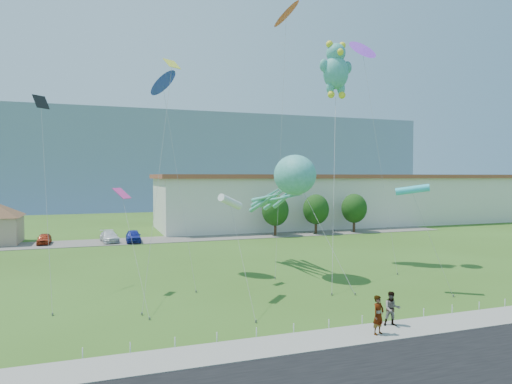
{
  "coord_description": "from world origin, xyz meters",
  "views": [
    {
      "loc": [
        -12.31,
        -22.2,
        7.95
      ],
      "look_at": [
        -1.78,
        8.0,
        6.83
      ],
      "focal_mm": 32.0,
      "sensor_mm": 36.0,
      "label": 1
    }
  ],
  "objects_px": {
    "warehouse": "(343,199)",
    "pedestrian_right": "(392,309)",
    "pedestrian_left": "(378,315)",
    "parked_car_red": "(44,239)",
    "octopus_kite": "(288,184)",
    "teddy_bear_kite": "(336,68)",
    "parked_car_white": "(109,236)",
    "parked_car_blue": "(133,236)"
  },
  "relations": [
    {
      "from": "warehouse",
      "to": "pedestrian_right",
      "type": "distance_m",
      "value": 52.07
    },
    {
      "from": "pedestrian_left",
      "to": "parked_car_red",
      "type": "distance_m",
      "value": 43.16
    },
    {
      "from": "octopus_kite",
      "to": "teddy_bear_kite",
      "type": "distance_m",
      "value": 12.25
    },
    {
      "from": "octopus_kite",
      "to": "parked_car_red",
      "type": "bearing_deg",
      "value": 130.28
    },
    {
      "from": "pedestrian_left",
      "to": "octopus_kite",
      "type": "height_order",
      "value": "octopus_kite"
    },
    {
      "from": "parked_car_red",
      "to": "warehouse",
      "type": "bearing_deg",
      "value": 10.56
    },
    {
      "from": "warehouse",
      "to": "octopus_kite",
      "type": "height_order",
      "value": "octopus_kite"
    },
    {
      "from": "pedestrian_left",
      "to": "parked_car_white",
      "type": "xyz_separation_m",
      "value": [
        -11.82,
        38.04,
        -0.35
      ]
    },
    {
      "from": "pedestrian_right",
      "to": "parked_car_blue",
      "type": "bearing_deg",
      "value": 127.55
    },
    {
      "from": "parked_car_red",
      "to": "parked_car_white",
      "type": "bearing_deg",
      "value": -5.74
    },
    {
      "from": "pedestrian_left",
      "to": "parked_car_blue",
      "type": "distance_m",
      "value": 38.22
    },
    {
      "from": "parked_car_red",
      "to": "parked_car_white",
      "type": "height_order",
      "value": "parked_car_white"
    },
    {
      "from": "pedestrian_right",
      "to": "warehouse",
      "type": "bearing_deg",
      "value": 84.13
    },
    {
      "from": "parked_car_red",
      "to": "pedestrian_right",
      "type": "bearing_deg",
      "value": -61.77
    },
    {
      "from": "warehouse",
      "to": "parked_car_white",
      "type": "relative_size",
      "value": 13.56
    },
    {
      "from": "parked_car_blue",
      "to": "teddy_bear_kite",
      "type": "relative_size",
      "value": 0.21
    },
    {
      "from": "pedestrian_left",
      "to": "warehouse",
      "type": "bearing_deg",
      "value": 42.3
    },
    {
      "from": "teddy_bear_kite",
      "to": "parked_car_blue",
      "type": "bearing_deg",
      "value": 129.94
    },
    {
      "from": "pedestrian_right",
      "to": "octopus_kite",
      "type": "bearing_deg",
      "value": 111.44
    },
    {
      "from": "warehouse",
      "to": "pedestrian_right",
      "type": "bearing_deg",
      "value": -117.23
    },
    {
      "from": "pedestrian_left",
      "to": "parked_car_white",
      "type": "height_order",
      "value": "pedestrian_left"
    },
    {
      "from": "parked_car_red",
      "to": "parked_car_white",
      "type": "xyz_separation_m",
      "value": [
        7.19,
        -0.71,
        0.04
      ]
    },
    {
      "from": "parked_car_white",
      "to": "parked_car_blue",
      "type": "height_order",
      "value": "parked_car_blue"
    },
    {
      "from": "pedestrian_right",
      "to": "teddy_bear_kite",
      "type": "xyz_separation_m",
      "value": [
        5.86,
        16.68,
        16.64
      ]
    },
    {
      "from": "pedestrian_right",
      "to": "parked_car_red",
      "type": "height_order",
      "value": "pedestrian_right"
    },
    {
      "from": "pedestrian_right",
      "to": "octopus_kite",
      "type": "relative_size",
      "value": 0.13
    },
    {
      "from": "teddy_bear_kite",
      "to": "warehouse",
      "type": "bearing_deg",
      "value": 58.76
    },
    {
      "from": "parked_car_white",
      "to": "warehouse",
      "type": "bearing_deg",
      "value": 6.82
    },
    {
      "from": "warehouse",
      "to": "parked_car_blue",
      "type": "xyz_separation_m",
      "value": [
        -34.31,
        -9.97,
        -3.35
      ]
    },
    {
      "from": "warehouse",
      "to": "pedestrian_left",
      "type": "xyz_separation_m",
      "value": [
        -25.21,
        -47.09,
        -3.06
      ]
    },
    {
      "from": "parked_car_white",
      "to": "parked_car_blue",
      "type": "relative_size",
      "value": 1.07
    },
    {
      "from": "parked_car_red",
      "to": "parked_car_blue",
      "type": "bearing_deg",
      "value": -9.42
    },
    {
      "from": "pedestrian_right",
      "to": "parked_car_white",
      "type": "bearing_deg",
      "value": 130.97
    },
    {
      "from": "parked_car_red",
      "to": "octopus_kite",
      "type": "relative_size",
      "value": 0.27
    },
    {
      "from": "pedestrian_right",
      "to": "teddy_bear_kite",
      "type": "bearing_deg",
      "value": 91.98
    },
    {
      "from": "teddy_bear_kite",
      "to": "octopus_kite",
      "type": "bearing_deg",
      "value": -153.81
    },
    {
      "from": "pedestrian_right",
      "to": "parked_car_blue",
      "type": "relative_size",
      "value": 0.43
    },
    {
      "from": "parked_car_red",
      "to": "parked_car_white",
      "type": "relative_size",
      "value": 0.8
    },
    {
      "from": "parked_car_blue",
      "to": "pedestrian_left",
      "type": "bearing_deg",
      "value": -74.56
    },
    {
      "from": "warehouse",
      "to": "pedestrian_right",
      "type": "xyz_separation_m",
      "value": [
        -23.78,
        -46.22,
        -3.13
      ]
    },
    {
      "from": "warehouse",
      "to": "teddy_bear_kite",
      "type": "bearing_deg",
      "value": -121.24
    },
    {
      "from": "warehouse",
      "to": "pedestrian_left",
      "type": "relative_size",
      "value": 31.62
    }
  ]
}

